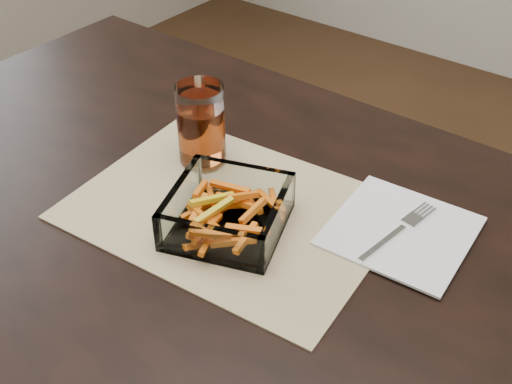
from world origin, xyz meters
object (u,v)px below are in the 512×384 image
(dining_table, at_px, (267,305))
(tumbler, at_px, (201,127))
(fork, at_px, (400,230))
(glass_bowl, at_px, (228,214))

(dining_table, bearing_deg, tumbler, 151.23)
(dining_table, distance_m, tumbler, 0.30)
(dining_table, xyz_separation_m, fork, (0.11, 0.16, 0.10))
(glass_bowl, xyz_separation_m, fork, (0.20, 0.14, -0.02))
(glass_bowl, relative_size, fork, 1.18)
(dining_table, relative_size, tumbler, 12.10)
(glass_bowl, distance_m, tumbler, 0.18)
(fork, bearing_deg, glass_bowl, -137.07)
(tumbler, bearing_deg, dining_table, -28.77)
(glass_bowl, height_order, tumbler, tumbler)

